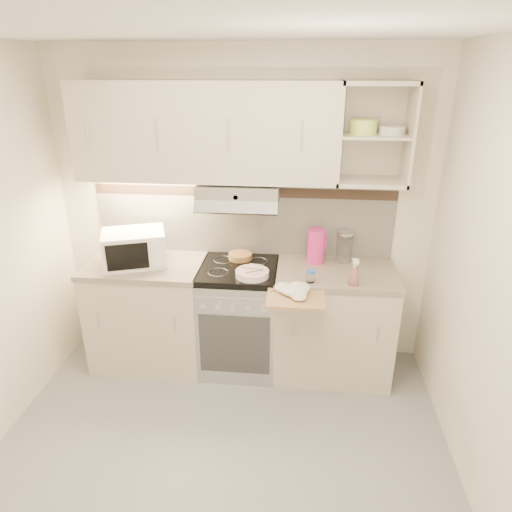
# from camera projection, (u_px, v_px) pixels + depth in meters

# --- Properties ---
(ground) EXTENTS (3.00, 3.00, 0.00)m
(ground) POSITION_uv_depth(u_px,v_px,m) (217.00, 468.00, 2.87)
(ground) COLOR gray
(ground) RESTS_ON ground
(room_shell) EXTENTS (3.04, 2.84, 2.52)m
(room_shell) POSITION_uv_depth(u_px,v_px,m) (220.00, 203.00, 2.58)
(room_shell) COLOR white
(room_shell) RESTS_ON ground
(base_cabinet_left) EXTENTS (0.90, 0.60, 0.86)m
(base_cabinet_left) POSITION_uv_depth(u_px,v_px,m) (150.00, 315.00, 3.78)
(base_cabinet_left) COLOR beige
(base_cabinet_left) RESTS_ON ground
(worktop_left) EXTENTS (0.92, 0.62, 0.04)m
(worktop_left) POSITION_uv_depth(u_px,v_px,m) (145.00, 265.00, 3.61)
(worktop_left) COLOR gray
(worktop_left) RESTS_ON base_cabinet_left
(base_cabinet_right) EXTENTS (0.90, 0.60, 0.86)m
(base_cabinet_right) POSITION_uv_depth(u_px,v_px,m) (332.00, 324.00, 3.64)
(base_cabinet_right) COLOR beige
(base_cabinet_right) RESTS_ON ground
(worktop_right) EXTENTS (0.92, 0.62, 0.04)m
(worktop_right) POSITION_uv_depth(u_px,v_px,m) (336.00, 273.00, 3.47)
(worktop_right) COLOR gray
(worktop_right) RESTS_ON base_cabinet_right
(electric_range) EXTENTS (0.60, 0.60, 0.90)m
(electric_range) POSITION_uv_depth(u_px,v_px,m) (239.00, 317.00, 3.71)
(electric_range) COLOR #B7B7BC
(electric_range) RESTS_ON ground
(microwave) EXTENTS (0.56, 0.48, 0.26)m
(microwave) POSITION_uv_depth(u_px,v_px,m) (134.00, 248.00, 3.54)
(microwave) COLOR white
(microwave) RESTS_ON worktop_left
(watering_can) EXTENTS (0.24, 0.12, 0.20)m
(watering_can) POSITION_uv_depth(u_px,v_px,m) (136.00, 258.00, 3.50)
(watering_can) COLOR silver
(watering_can) RESTS_ON worktop_left
(plate_stack) EXTENTS (0.25, 0.25, 0.05)m
(plate_stack) POSITION_uv_depth(u_px,v_px,m) (252.00, 273.00, 3.36)
(plate_stack) COLOR silver
(plate_stack) RESTS_ON electric_range
(bread_loaf) EXTENTS (0.19, 0.19, 0.05)m
(bread_loaf) POSITION_uv_depth(u_px,v_px,m) (240.00, 256.00, 3.67)
(bread_loaf) COLOR #99633A
(bread_loaf) RESTS_ON electric_range
(pink_pitcher) EXTENTS (0.15, 0.14, 0.27)m
(pink_pitcher) POSITION_uv_depth(u_px,v_px,m) (316.00, 246.00, 3.56)
(pink_pitcher) COLOR #D92480
(pink_pitcher) RESTS_ON worktop_right
(glass_jar) EXTENTS (0.13, 0.13, 0.25)m
(glass_jar) POSITION_uv_depth(u_px,v_px,m) (344.00, 246.00, 3.59)
(glass_jar) COLOR white
(glass_jar) RESTS_ON worktop_right
(spice_jar) EXTENTS (0.06, 0.06, 0.09)m
(spice_jar) POSITION_uv_depth(u_px,v_px,m) (311.00, 276.00, 3.26)
(spice_jar) COLOR silver
(spice_jar) RESTS_ON worktop_right
(spray_bottle) EXTENTS (0.08, 0.08, 0.21)m
(spray_bottle) POSITION_uv_depth(u_px,v_px,m) (354.00, 274.00, 3.22)
(spray_bottle) COLOR pink
(spray_bottle) RESTS_ON worktop_right
(cutting_board) EXTENTS (0.40, 0.36, 0.02)m
(cutting_board) POSITION_uv_depth(u_px,v_px,m) (296.00, 297.00, 3.14)
(cutting_board) COLOR tan
(cutting_board) RESTS_ON base_cabinet_right
(dish_towel) EXTENTS (0.32, 0.30, 0.07)m
(dish_towel) POSITION_uv_depth(u_px,v_px,m) (289.00, 290.00, 3.12)
(dish_towel) COLOR beige
(dish_towel) RESTS_ON cutting_board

